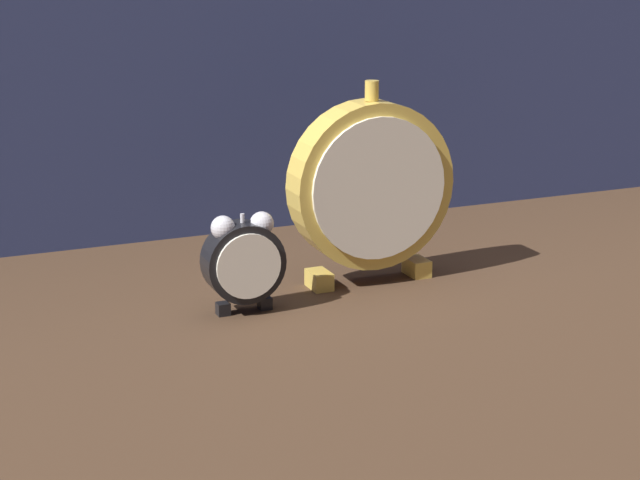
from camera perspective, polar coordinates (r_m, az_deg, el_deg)
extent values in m
plane|color=#422D1E|center=(1.02, 1.75, -3.93)|extent=(4.00, 4.00, 0.00)
cube|color=black|center=(1.02, -5.19, -3.68)|extent=(0.01, 0.01, 0.01)
cube|color=black|center=(1.04, -2.96, -3.38)|extent=(0.01, 0.01, 0.01)
cylinder|color=black|center=(1.01, -4.12, -1.16)|extent=(0.08, 0.03, 0.08)
cylinder|color=silver|center=(1.00, -3.81, -1.42)|extent=(0.06, 0.00, 0.06)
sphere|color=silver|center=(1.00, -5.20, 0.65)|extent=(0.02, 0.02, 0.02)
sphere|color=silver|center=(1.01, -3.13, 0.88)|extent=(0.02, 0.02, 0.02)
cylinder|color=silver|center=(1.00, -4.16, 1.02)|extent=(0.00, 0.00, 0.01)
cube|color=gold|center=(1.09, 0.01, -2.13)|extent=(0.02, 0.03, 0.02)
cube|color=gold|center=(1.14, 5.18, -1.43)|extent=(0.02, 0.03, 0.02)
cylinder|color=gold|center=(1.09, 2.71, 2.97)|extent=(0.17, 0.04, 0.17)
cylinder|color=silver|center=(1.07, 3.20, 2.74)|extent=(0.15, 0.00, 0.15)
cylinder|color=gold|center=(1.07, 2.78, 7.96)|extent=(0.01, 0.01, 0.02)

